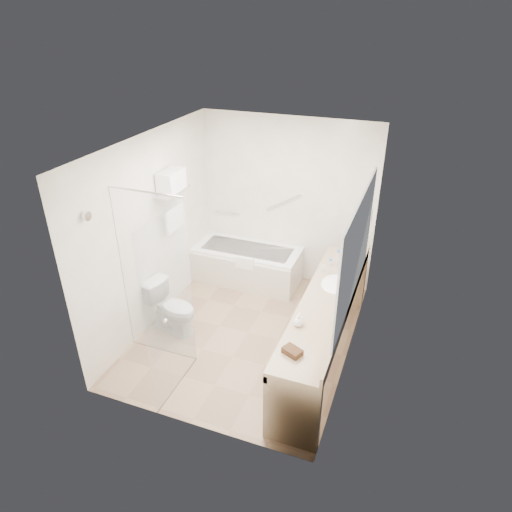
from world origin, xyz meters
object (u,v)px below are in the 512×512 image
(toilet, at_px, (172,308))
(bathtub, at_px, (247,264))
(water_bottle_left, at_px, (340,269))
(amenity_basket, at_px, (292,351))
(vanity_counter, at_px, (325,316))

(toilet, bearing_deg, bathtub, -5.50)
(water_bottle_left, bearing_deg, toilet, -160.79)
(bathtub, xyz_separation_m, amenity_basket, (1.42, -2.39, 0.60))
(amenity_basket, bearing_deg, toilet, 154.59)
(water_bottle_left, bearing_deg, amenity_basket, -94.64)
(vanity_counter, xyz_separation_m, water_bottle_left, (0.03, 0.58, 0.31))
(bathtub, relative_size, toilet, 2.33)
(toilet, distance_m, water_bottle_left, 2.21)
(amenity_basket, distance_m, water_bottle_left, 1.59)
(bathtub, height_order, toilet, toilet)
(vanity_counter, bearing_deg, bathtub, 137.65)
(vanity_counter, bearing_deg, water_bottle_left, 87.34)
(vanity_counter, distance_m, amenity_basket, 1.04)
(bathtub, distance_m, water_bottle_left, 1.87)
(bathtub, relative_size, amenity_basket, 8.77)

